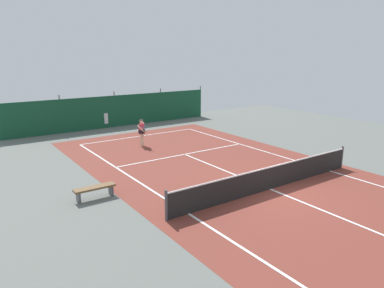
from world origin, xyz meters
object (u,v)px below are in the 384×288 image
(courtside_bench, at_px, (95,189))
(tennis_net, at_px, (271,178))
(tennis_player, at_px, (142,131))
(parked_car, at_px, (102,113))
(tennis_ball_near_player, at_px, (157,138))

(courtside_bench, bearing_deg, tennis_net, -26.97)
(tennis_player, xyz_separation_m, parked_car, (0.82, 8.61, -0.12))
(parked_car, bearing_deg, tennis_net, 84.94)
(tennis_net, relative_size, tennis_player, 6.17)
(tennis_player, xyz_separation_m, tennis_ball_near_player, (1.77, 1.27, -0.93))
(tennis_player, relative_size, courtside_bench, 1.03)
(tennis_ball_near_player, relative_size, parked_car, 0.02)
(tennis_net, relative_size, parked_car, 2.32)
(tennis_ball_near_player, bearing_deg, tennis_net, -93.71)
(tennis_net, height_order, tennis_ball_near_player, tennis_net)
(tennis_net, bearing_deg, tennis_ball_near_player, 86.29)
(tennis_net, distance_m, parked_car, 18.09)
(tennis_net, xyz_separation_m, parked_car, (-0.24, 18.08, 0.33))
(tennis_ball_near_player, bearing_deg, tennis_player, -144.26)
(tennis_net, xyz_separation_m, courtside_bench, (-6.31, 3.21, -0.14))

